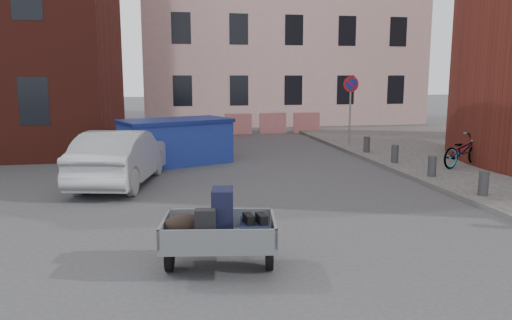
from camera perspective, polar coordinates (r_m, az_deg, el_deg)
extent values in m
plane|color=#38383A|center=(9.14, -3.53, -8.17)|extent=(120.00, 120.00, 0.00)
cube|color=#C59897|center=(31.72, 2.48, 17.24)|extent=(16.00, 8.00, 14.00)
cylinder|color=gray|center=(19.51, 10.69, 5.43)|extent=(0.07, 0.07, 2.60)
cylinder|color=red|center=(19.44, 10.81, 8.51)|extent=(0.60, 0.03, 0.60)
cylinder|color=navy|center=(19.42, 10.83, 8.51)|extent=(0.44, 0.03, 0.44)
cylinder|color=#3A3A3D|center=(12.33, 24.56, -2.45)|extent=(0.22, 0.22, 0.55)
cylinder|color=#3A3A3D|center=(14.15, 19.48, -0.67)|extent=(0.22, 0.22, 0.55)
cylinder|color=#3A3A3D|center=(16.06, 15.59, 0.70)|extent=(0.22, 0.22, 0.55)
cylinder|color=#3A3A3D|center=(18.04, 12.53, 1.77)|extent=(0.22, 0.22, 0.55)
cube|color=red|center=(24.01, -2.03, 4.15)|extent=(1.30, 0.18, 1.00)
cube|color=red|center=(24.32, 1.95, 4.22)|extent=(1.30, 0.18, 1.00)
cube|color=red|center=(24.74, 5.81, 4.26)|extent=(1.30, 0.18, 1.00)
cylinder|color=black|center=(7.42, -9.86, -10.80)|extent=(0.17, 0.45, 0.44)
cylinder|color=black|center=(7.36, 1.53, -10.82)|extent=(0.17, 0.45, 0.44)
cube|color=slate|center=(7.27, -4.21, -9.09)|extent=(1.75, 1.33, 0.08)
cube|color=slate|center=(7.29, -10.42, -7.69)|extent=(0.21, 1.09, 0.28)
cube|color=slate|center=(7.22, 2.02, -7.69)|extent=(0.21, 1.09, 0.28)
cube|color=slate|center=(7.72, -4.07, -6.56)|extent=(1.59, 0.28, 0.28)
cube|color=slate|center=(6.71, -4.42, -9.09)|extent=(1.59, 0.28, 0.28)
cube|color=slate|center=(8.14, -3.95, -7.46)|extent=(0.19, 0.70, 0.06)
cube|color=black|center=(7.20, -3.83, -6.02)|extent=(0.36, 0.49, 0.70)
cube|color=black|center=(7.12, -0.20, -8.07)|extent=(0.49, 0.65, 0.25)
ellipsoid|color=black|center=(7.19, -8.27, -7.53)|extent=(0.65, 0.45, 0.36)
cube|color=black|center=(6.96, -5.82, -7.56)|extent=(0.30, 0.22, 0.48)
ellipsoid|color=blue|center=(7.56, -4.50, -7.09)|extent=(0.40, 0.35, 0.24)
cube|color=black|center=(7.01, -0.84, -6.73)|extent=(0.14, 0.28, 0.13)
cube|color=black|center=(7.02, 0.63, -6.71)|extent=(0.14, 0.28, 0.13)
cube|color=#20359B|center=(16.13, -9.15, 1.91)|extent=(3.68, 2.79, 1.32)
cube|color=navy|center=(16.05, -9.21, 4.44)|extent=(3.82, 2.93, 0.11)
imported|color=#A1A4A8|center=(13.38, -15.20, 0.33)|extent=(2.38, 4.51, 1.41)
imported|color=black|center=(15.97, 22.56, 1.02)|extent=(1.94, 1.36, 0.97)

